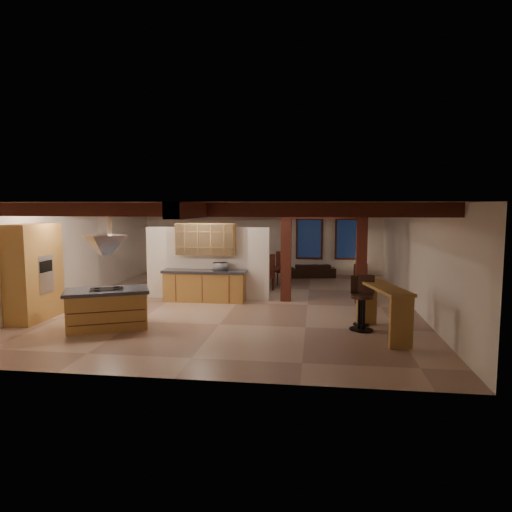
{
  "coord_description": "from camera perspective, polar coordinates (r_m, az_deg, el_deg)",
  "views": [
    {
      "loc": [
        2.29,
        -13.0,
        2.83
      ],
      "look_at": [
        0.5,
        0.5,
        1.34
      ],
      "focal_mm": 32.0,
      "sensor_mm": 36.0,
      "label": 1
    }
  ],
  "objects": [
    {
      "name": "bar_stool_c",
      "position": [
        11.23,
        13.13,
        -5.59
      ],
      "size": [
        0.41,
        0.42,
        1.1
      ],
      "color": "black",
      "rests_on": "ground"
    },
    {
      "name": "back_windows",
      "position": [
        18.99,
        9.09,
        2.14
      ],
      "size": [
        2.7,
        0.07,
        1.7
      ],
      "color": "#3F150F",
      "rests_on": "room_walls"
    },
    {
      "name": "recessed_cans",
      "position": [
        12.07,
        -16.08,
        6.19
      ],
      "size": [
        3.16,
        2.46,
        0.03
      ],
      "color": "silver",
      "rests_on": "room_walls"
    },
    {
      "name": "bar_counter",
      "position": [
        10.4,
        15.54,
        -5.53
      ],
      "size": [
        1.04,
        2.18,
        1.11
      ],
      "color": "#A16D34",
      "rests_on": "ground"
    },
    {
      "name": "range_hood",
      "position": [
        11.0,
        -18.33,
        0.46
      ],
      "size": [
        1.1,
        1.1,
        1.4
      ],
      "color": "silver",
      "rests_on": "room_walls"
    },
    {
      "name": "side_table",
      "position": [
        18.59,
        12.94,
        -1.81
      ],
      "size": [
        0.57,
        0.57,
        0.56
      ],
      "primitive_type": "cube",
      "rotation": [
        0.0,
        0.0,
        -0.33
      ],
      "color": "#3F150F",
      "rests_on": "ground"
    },
    {
      "name": "sofa",
      "position": [
        18.44,
        6.98,
        -1.8
      ],
      "size": [
        1.94,
        1.03,
        0.54
      ],
      "primitive_type": "imported",
      "rotation": [
        0.0,
        0.0,
        3.32
      ],
      "color": "black",
      "rests_on": "ground"
    },
    {
      "name": "dining_table",
      "position": [
        16.27,
        0.17,
        -2.55
      ],
      "size": [
        2.23,
        1.78,
        0.69
      ],
      "primitive_type": "imported",
      "rotation": [
        0.0,
        0.0,
        -0.41
      ],
      "color": "#3C170F",
      "rests_on": "ground"
    },
    {
      "name": "ceiling_beams",
      "position": [
        13.2,
        -2.44,
        5.93
      ],
      "size": [
        10.0,
        12.0,
        0.28
      ],
      "color": "#3F150F",
      "rests_on": "room_walls"
    },
    {
      "name": "ground",
      "position": [
        13.5,
        -2.38,
        -5.87
      ],
      "size": [
        12.0,
        12.0,
        0.0
      ],
      "primitive_type": "plane",
      "color": "tan",
      "rests_on": "ground"
    },
    {
      "name": "dining_chairs",
      "position": [
        16.23,
        0.17,
        -1.58
      ],
      "size": [
        2.4,
        2.4,
        1.22
      ],
      "color": "#3F150F",
      "rests_on": "ground"
    },
    {
      "name": "framed_art",
      "position": [
        19.34,
        -3.75,
        2.87
      ],
      "size": [
        0.65,
        0.05,
        0.85
      ],
      "color": "#3F150F",
      "rests_on": "room_walls"
    },
    {
      "name": "room_walls",
      "position": [
        13.24,
        -2.42,
        1.68
      ],
      "size": [
        12.0,
        12.0,
        12.0
      ],
      "color": "white",
      "rests_on": "ground"
    },
    {
      "name": "microwave",
      "position": [
        13.52,
        -4.49,
        -1.32
      ],
      "size": [
        0.48,
        0.4,
        0.23
      ],
      "primitive_type": "imported",
      "rotation": [
        0.0,
        0.0,
        3.46
      ],
      "color": "#B4B4B9",
      "rests_on": "back_counter"
    },
    {
      "name": "upper_display_cabinet",
      "position": [
        13.74,
        -6.31,
        2.11
      ],
      "size": [
        1.8,
        0.36,
        0.95
      ],
      "color": "#A16D34",
      "rests_on": "partition_wall"
    },
    {
      "name": "pantry_cabinet",
      "position": [
        12.62,
        -25.99,
        -1.82
      ],
      "size": [
        0.67,
        1.6,
        2.4
      ],
      "color": "#A16D34",
      "rests_on": "ground"
    },
    {
      "name": "bar_stool_b",
      "position": [
        10.71,
        13.4,
        -5.71
      ],
      "size": [
        0.46,
        0.48,
        1.27
      ],
      "color": "black",
      "rests_on": "ground"
    },
    {
      "name": "partition_wall",
      "position": [
        14.0,
        -6.08,
        -0.9
      ],
      "size": [
        3.8,
        0.18,
        2.2
      ],
      "primitive_type": "cube",
      "color": "white",
      "rests_on": "ground"
    },
    {
      "name": "bar_stool_a",
      "position": [
        10.78,
        12.76,
        -5.72
      ],
      "size": [
        0.43,
        0.43,
        1.23
      ],
      "color": "black",
      "rests_on": "ground"
    },
    {
      "name": "timber_posts",
      "position": [
        13.54,
        8.44,
        1.65
      ],
      "size": [
        2.5,
        0.3,
        2.9
      ],
      "color": "#3F150F",
      "rests_on": "ground"
    },
    {
      "name": "table_lamp",
      "position": [
        18.53,
        12.98,
        -0.25
      ],
      "size": [
        0.28,
        0.28,
        0.33
      ],
      "color": "black",
      "rests_on": "side_table"
    },
    {
      "name": "kitchen_island",
      "position": [
        11.2,
        -18.1,
        -6.25
      ],
      "size": [
        2.12,
        1.68,
        0.93
      ],
      "color": "#A16D34",
      "rests_on": "ground"
    },
    {
      "name": "back_counter",
      "position": [
        13.72,
        -6.44,
        -3.69
      ],
      "size": [
        2.5,
        0.66,
        0.94
      ],
      "color": "#A16D34",
      "rests_on": "ground"
    }
  ]
}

